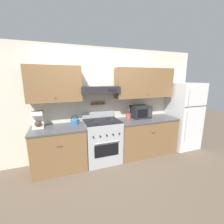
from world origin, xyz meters
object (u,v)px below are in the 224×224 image
(tea_kettle, at_px, (75,121))
(coffee_maker, at_px, (38,120))
(refrigerator, at_px, (184,116))
(microwave, at_px, (140,112))
(stove_range, at_px, (102,141))
(utensil_crock, at_px, (128,116))

(tea_kettle, bearing_deg, coffee_maker, 178.01)
(refrigerator, relative_size, microwave, 3.95)
(stove_range, bearing_deg, tea_kettle, 166.81)
(tea_kettle, relative_size, microwave, 0.49)
(tea_kettle, xyz_separation_m, coffee_maker, (-0.72, 0.02, 0.09))
(coffee_maker, bearing_deg, microwave, -0.17)
(coffee_maker, distance_m, microwave, 2.34)
(microwave, xyz_separation_m, utensil_crock, (-0.34, -0.02, -0.08))
(microwave, bearing_deg, coffee_maker, 179.83)
(stove_range, bearing_deg, coffee_maker, 173.00)
(coffee_maker, xyz_separation_m, microwave, (2.34, -0.01, -0.01))
(tea_kettle, relative_size, utensil_crock, 0.78)
(utensil_crock, bearing_deg, coffee_maker, 179.29)
(coffee_maker, distance_m, utensil_crock, 2.00)
(refrigerator, bearing_deg, tea_kettle, 176.79)
(tea_kettle, relative_size, coffee_maker, 0.66)
(tea_kettle, bearing_deg, stove_range, -13.19)
(stove_range, xyz_separation_m, tea_kettle, (-0.57, 0.13, 0.48))
(refrigerator, bearing_deg, microwave, 171.84)
(stove_range, xyz_separation_m, utensil_crock, (0.71, 0.13, 0.48))
(microwave, bearing_deg, stove_range, -171.87)
(coffee_maker, relative_size, utensil_crock, 1.19)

